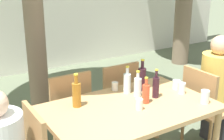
{
  "coord_description": "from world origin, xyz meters",
  "views": [
    {
      "loc": [
        -1.46,
        -2.03,
        1.89
      ],
      "look_at": [
        0.0,
        0.3,
        0.98
      ],
      "focal_mm": 50.0,
      "sensor_mm": 36.0,
      "label": 1
    }
  ],
  "objects_px": {
    "dining_table_front": "(130,114)",
    "patio_chair_1": "(205,104)",
    "person_seated_1": "(220,96)",
    "drinking_glass_3": "(139,104)",
    "soda_bottle_0": "(146,93)",
    "amber_bottle_1": "(77,94)",
    "water_bottle_3": "(127,83)",
    "drinking_glass_1": "(182,88)",
    "patio_chair_2": "(67,107)",
    "drinking_glass_4": "(205,97)",
    "water_bottle_4": "(138,87)",
    "patio_chair_3": "(115,95)",
    "wine_bottle_5": "(156,87)",
    "drinking_glass_2": "(115,86)",
    "wine_bottle_2": "(142,78)",
    "drinking_glass_0": "(176,85)"
  },
  "relations": [
    {
      "from": "dining_table_front",
      "to": "patio_chair_1",
      "type": "relative_size",
      "value": 1.64
    },
    {
      "from": "patio_chair_1",
      "to": "person_seated_1",
      "type": "bearing_deg",
      "value": -90.0
    },
    {
      "from": "dining_table_front",
      "to": "drinking_glass_3",
      "type": "distance_m",
      "value": 0.16
    },
    {
      "from": "dining_table_front",
      "to": "soda_bottle_0",
      "type": "xyz_separation_m",
      "value": [
        0.16,
        -0.02,
        0.17
      ]
    },
    {
      "from": "amber_bottle_1",
      "to": "water_bottle_3",
      "type": "height_order",
      "value": "amber_bottle_1"
    },
    {
      "from": "person_seated_1",
      "to": "drinking_glass_1",
      "type": "bearing_deg",
      "value": 92.68
    },
    {
      "from": "patio_chair_2",
      "to": "water_bottle_3",
      "type": "distance_m",
      "value": 0.7
    },
    {
      "from": "drinking_glass_3",
      "to": "drinking_glass_4",
      "type": "relative_size",
      "value": 0.8
    },
    {
      "from": "drinking_glass_3",
      "to": "water_bottle_4",
      "type": "bearing_deg",
      "value": 56.22
    },
    {
      "from": "patio_chair_3",
      "to": "wine_bottle_5",
      "type": "xyz_separation_m",
      "value": [
        0.02,
        -0.67,
        0.32
      ]
    },
    {
      "from": "patio_chair_3",
      "to": "drinking_glass_3",
      "type": "relative_size",
      "value": 9.15
    },
    {
      "from": "soda_bottle_0",
      "to": "water_bottle_4",
      "type": "height_order",
      "value": "water_bottle_4"
    },
    {
      "from": "soda_bottle_0",
      "to": "drinking_glass_2",
      "type": "height_order",
      "value": "soda_bottle_0"
    },
    {
      "from": "wine_bottle_5",
      "to": "drinking_glass_2",
      "type": "distance_m",
      "value": 0.42
    },
    {
      "from": "patio_chair_2",
      "to": "drinking_glass_1",
      "type": "height_order",
      "value": "patio_chair_2"
    },
    {
      "from": "patio_chair_3",
      "to": "drinking_glass_1",
      "type": "xyz_separation_m",
      "value": [
        0.29,
        -0.73,
        0.27
      ]
    },
    {
      "from": "water_bottle_4",
      "to": "amber_bottle_1",
      "type": "bearing_deg",
      "value": 170.43
    },
    {
      "from": "person_seated_1",
      "to": "wine_bottle_5",
      "type": "distance_m",
      "value": 0.93
    },
    {
      "from": "soda_bottle_0",
      "to": "wine_bottle_5",
      "type": "xyz_separation_m",
      "value": [
        0.16,
        0.05,
        0.01
      ]
    },
    {
      "from": "wine_bottle_2",
      "to": "drinking_glass_1",
      "type": "relative_size",
      "value": 2.9
    },
    {
      "from": "patio_chair_3",
      "to": "drinking_glass_1",
      "type": "bearing_deg",
      "value": 111.67
    },
    {
      "from": "dining_table_front",
      "to": "soda_bottle_0",
      "type": "relative_size",
      "value": 6.06
    },
    {
      "from": "wine_bottle_2",
      "to": "drinking_glass_2",
      "type": "relative_size",
      "value": 3.75
    },
    {
      "from": "dining_table_front",
      "to": "drinking_glass_0",
      "type": "height_order",
      "value": "drinking_glass_0"
    },
    {
      "from": "patio_chair_1",
      "to": "drinking_glass_2",
      "type": "relative_size",
      "value": 10.66
    },
    {
      "from": "patio_chair_3",
      "to": "drinking_glass_0",
      "type": "relative_size",
      "value": 10.06
    },
    {
      "from": "dining_table_front",
      "to": "drinking_glass_4",
      "type": "bearing_deg",
      "value": -26.84
    },
    {
      "from": "person_seated_1",
      "to": "amber_bottle_1",
      "type": "height_order",
      "value": "person_seated_1"
    },
    {
      "from": "wine_bottle_2",
      "to": "person_seated_1",
      "type": "bearing_deg",
      "value": -15.44
    },
    {
      "from": "person_seated_1",
      "to": "drinking_glass_2",
      "type": "height_order",
      "value": "person_seated_1"
    },
    {
      "from": "drinking_glass_0",
      "to": "drinking_glass_1",
      "type": "xyz_separation_m",
      "value": [
        -0.04,
        -0.12,
        0.01
      ]
    },
    {
      "from": "wine_bottle_2",
      "to": "drinking_glass_1",
      "type": "xyz_separation_m",
      "value": [
        0.27,
        -0.27,
        -0.07
      ]
    },
    {
      "from": "drinking_glass_1",
      "to": "drinking_glass_3",
      "type": "bearing_deg",
      "value": -172.81
    },
    {
      "from": "water_bottle_3",
      "to": "drinking_glass_2",
      "type": "relative_size",
      "value": 3.21
    },
    {
      "from": "drinking_glass_2",
      "to": "drinking_glass_3",
      "type": "height_order",
      "value": "drinking_glass_3"
    },
    {
      "from": "amber_bottle_1",
      "to": "patio_chair_3",
      "type": "bearing_deg",
      "value": 33.26
    },
    {
      "from": "wine_bottle_5",
      "to": "drinking_glass_1",
      "type": "height_order",
      "value": "wine_bottle_5"
    },
    {
      "from": "soda_bottle_0",
      "to": "drinking_glass_3",
      "type": "relative_size",
      "value": 2.48
    },
    {
      "from": "person_seated_1",
      "to": "soda_bottle_0",
      "type": "distance_m",
      "value": 1.08
    },
    {
      "from": "drinking_glass_0",
      "to": "wine_bottle_5",
      "type": "bearing_deg",
      "value": -169.91
    },
    {
      "from": "patio_chair_2",
      "to": "patio_chair_3",
      "type": "bearing_deg",
      "value": -180.0
    },
    {
      "from": "amber_bottle_1",
      "to": "water_bottle_3",
      "type": "xyz_separation_m",
      "value": [
        0.55,
        0.02,
        -0.01
      ]
    },
    {
      "from": "patio_chair_1",
      "to": "drinking_glass_0",
      "type": "xyz_separation_m",
      "value": [
        -0.35,
        0.09,
        0.26
      ]
    },
    {
      "from": "patio_chair_1",
      "to": "drinking_glass_3",
      "type": "xyz_separation_m",
      "value": [
        -0.95,
        -0.1,
        0.27
      ]
    },
    {
      "from": "drinking_glass_1",
      "to": "patio_chair_1",
      "type": "bearing_deg",
      "value": 4.27
    },
    {
      "from": "patio_chair_2",
      "to": "drinking_glass_2",
      "type": "xyz_separation_m",
      "value": [
        0.38,
        -0.32,
        0.26
      ]
    },
    {
      "from": "drinking_glass_0",
      "to": "water_bottle_3",
      "type": "bearing_deg",
      "value": 159.8
    },
    {
      "from": "water_bottle_3",
      "to": "drinking_glass_2",
      "type": "xyz_separation_m",
      "value": [
        -0.06,
        0.12,
        -0.06
      ]
    },
    {
      "from": "water_bottle_3",
      "to": "wine_bottle_5",
      "type": "distance_m",
      "value": 0.28
    },
    {
      "from": "patio_chair_1",
      "to": "drinking_glass_3",
      "type": "distance_m",
      "value": 0.99
    }
  ]
}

